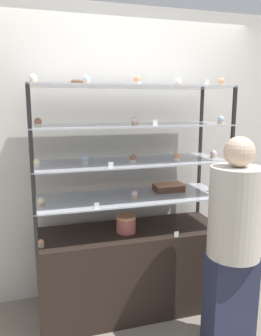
% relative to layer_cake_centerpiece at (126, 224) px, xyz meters
% --- Properties ---
extents(ground_plane, '(20.00, 20.00, 0.00)m').
position_rel_layer_cake_centerpiece_xyz_m(ground_plane, '(0.05, 0.04, -0.79)').
color(ground_plane, gray).
extents(back_wall, '(8.00, 0.05, 2.60)m').
position_rel_layer_cake_centerpiece_xyz_m(back_wall, '(0.05, 0.45, 0.51)').
color(back_wall, silver).
rests_on(back_wall, ground_plane).
extents(display_base, '(1.54, 0.54, 0.72)m').
position_rel_layer_cake_centerpiece_xyz_m(display_base, '(0.05, 0.04, -0.43)').
color(display_base, black).
rests_on(display_base, ground_plane).
extents(display_riser_lower, '(1.54, 0.54, 0.29)m').
position_rel_layer_cake_centerpiece_xyz_m(display_riser_lower, '(0.05, 0.04, 0.21)').
color(display_riser_lower, black).
rests_on(display_riser_lower, display_base).
extents(display_riser_middle, '(1.54, 0.54, 0.29)m').
position_rel_layer_cake_centerpiece_xyz_m(display_riser_middle, '(0.05, 0.04, 0.50)').
color(display_riser_middle, black).
rests_on(display_riser_middle, display_riser_lower).
extents(display_riser_upper, '(1.54, 0.54, 0.29)m').
position_rel_layer_cake_centerpiece_xyz_m(display_riser_upper, '(0.05, 0.04, 0.80)').
color(display_riser_upper, black).
rests_on(display_riser_upper, display_riser_middle).
extents(display_riser_top, '(1.54, 0.54, 0.29)m').
position_rel_layer_cake_centerpiece_xyz_m(display_riser_top, '(0.05, 0.04, 1.09)').
color(display_riser_top, black).
rests_on(display_riser_top, display_riser_upper).
extents(layer_cake_centerpiece, '(0.16, 0.16, 0.14)m').
position_rel_layer_cake_centerpiece_xyz_m(layer_cake_centerpiece, '(0.00, 0.00, 0.00)').
color(layer_cake_centerpiece, '#C66660').
rests_on(layer_cake_centerpiece, display_base).
extents(sheet_cake_frosted, '(0.26, 0.15, 0.07)m').
position_rel_layer_cake_centerpiece_xyz_m(sheet_cake_frosted, '(0.41, 0.09, 0.26)').
color(sheet_cake_frosted, brown).
rests_on(sheet_cake_frosted, display_riser_lower).
extents(cupcake_0, '(0.05, 0.05, 0.06)m').
position_rel_layer_cake_centerpiece_xyz_m(cupcake_0, '(-0.68, -0.10, -0.04)').
color(cupcake_0, '#CCB28C').
rests_on(cupcake_0, display_base).
extents(cupcake_1, '(0.05, 0.05, 0.06)m').
position_rel_layer_cake_centerpiece_xyz_m(cupcake_1, '(0.78, -0.09, -0.04)').
color(cupcake_1, '#CCB28C').
rests_on(cupcake_1, display_base).
extents(price_tag_0, '(0.04, 0.00, 0.04)m').
position_rel_layer_cake_centerpiece_xyz_m(price_tag_0, '(0.36, -0.21, -0.05)').
color(price_tag_0, white).
rests_on(price_tag_0, display_base).
extents(cupcake_2, '(0.05, 0.05, 0.07)m').
position_rel_layer_cake_centerpiece_xyz_m(cupcake_2, '(-0.66, -0.04, 0.26)').
color(cupcake_2, '#CCB28C').
rests_on(cupcake_2, display_riser_lower).
extents(cupcake_3, '(0.05, 0.05, 0.07)m').
position_rel_layer_cake_centerpiece_xyz_m(cupcake_3, '(0.06, -0.05, 0.26)').
color(cupcake_3, '#CCB28C').
rests_on(cupcake_3, display_riser_lower).
extents(cupcake_4, '(0.05, 0.05, 0.07)m').
position_rel_layer_cake_centerpiece_xyz_m(cupcake_4, '(0.76, -0.03, 0.26)').
color(cupcake_4, white).
rests_on(cupcake_4, display_riser_lower).
extents(price_tag_1, '(0.04, 0.00, 0.04)m').
position_rel_layer_cake_centerpiece_xyz_m(price_tag_1, '(-0.28, -0.21, 0.24)').
color(price_tag_1, white).
rests_on(price_tag_1, display_riser_lower).
extents(cupcake_5, '(0.05, 0.05, 0.07)m').
position_rel_layer_cake_centerpiece_xyz_m(cupcake_5, '(-0.68, -0.08, 0.55)').
color(cupcake_5, white).
rests_on(cupcake_5, display_riser_middle).
extents(cupcake_6, '(0.05, 0.05, 0.07)m').
position_rel_layer_cake_centerpiece_xyz_m(cupcake_6, '(-0.32, -0.00, 0.55)').
color(cupcake_6, beige).
rests_on(cupcake_6, display_riser_middle).
extents(cupcake_7, '(0.05, 0.05, 0.07)m').
position_rel_layer_cake_centerpiece_xyz_m(cupcake_7, '(0.04, -0.05, 0.55)').
color(cupcake_7, beige).
rests_on(cupcake_7, display_riser_middle).
extents(cupcake_8, '(0.05, 0.05, 0.07)m').
position_rel_layer_cake_centerpiece_xyz_m(cupcake_8, '(0.41, -0.08, 0.55)').
color(cupcake_8, white).
rests_on(cupcake_8, display_riser_middle).
extents(cupcake_9, '(0.05, 0.05, 0.07)m').
position_rel_layer_cake_centerpiece_xyz_m(cupcake_9, '(0.77, -0.02, 0.55)').
color(cupcake_9, '#CCB28C').
rests_on(cupcake_9, display_riser_middle).
extents(price_tag_2, '(0.04, 0.00, 0.04)m').
position_rel_layer_cake_centerpiece_xyz_m(price_tag_2, '(-0.17, -0.21, 0.54)').
color(price_tag_2, white).
rests_on(price_tag_2, display_riser_middle).
extents(cupcake_10, '(0.05, 0.05, 0.06)m').
position_rel_layer_cake_centerpiece_xyz_m(cupcake_10, '(-0.65, -0.09, 0.84)').
color(cupcake_10, beige).
rests_on(cupcake_10, display_riser_upper).
extents(cupcake_11, '(0.05, 0.05, 0.06)m').
position_rel_layer_cake_centerpiece_xyz_m(cupcake_11, '(0.05, -0.08, 0.84)').
color(cupcake_11, '#CCB28C').
rests_on(cupcake_11, display_riser_upper).
extents(cupcake_12, '(0.05, 0.05, 0.06)m').
position_rel_layer_cake_centerpiece_xyz_m(cupcake_12, '(0.77, -0.11, 0.84)').
color(cupcake_12, '#CCB28C').
rests_on(cupcake_12, display_riser_upper).
extents(price_tag_3, '(0.04, 0.00, 0.04)m').
position_rel_layer_cake_centerpiece_xyz_m(price_tag_3, '(0.16, -0.21, 0.83)').
color(price_tag_3, white).
rests_on(price_tag_3, display_riser_upper).
extents(cupcake_13, '(0.06, 0.06, 0.07)m').
position_rel_layer_cake_centerpiece_xyz_m(cupcake_13, '(-0.67, -0.05, 1.14)').
color(cupcake_13, '#CCB28C').
rests_on(cupcake_13, display_riser_top).
extents(cupcake_14, '(0.06, 0.06, 0.07)m').
position_rel_layer_cake_centerpiece_xyz_m(cupcake_14, '(-0.31, -0.07, 1.14)').
color(cupcake_14, '#CCB28C').
rests_on(cupcake_14, display_riser_top).
extents(cupcake_15, '(0.06, 0.06, 0.07)m').
position_rel_layer_cake_centerpiece_xyz_m(cupcake_15, '(0.06, -0.11, 1.14)').
color(cupcake_15, beige).
rests_on(cupcake_15, display_riser_top).
extents(cupcake_16, '(0.06, 0.06, 0.07)m').
position_rel_layer_cake_centerpiece_xyz_m(cupcake_16, '(0.42, -0.02, 1.14)').
color(cupcake_16, '#CCB28C').
rests_on(cupcake_16, display_riser_top).
extents(cupcake_17, '(0.06, 0.06, 0.07)m').
position_rel_layer_cake_centerpiece_xyz_m(cupcake_17, '(0.76, -0.10, 1.14)').
color(cupcake_17, '#CCB28C').
rests_on(cupcake_17, display_riser_top).
extents(price_tag_4, '(0.04, 0.00, 0.04)m').
position_rel_layer_cake_centerpiece_xyz_m(price_tag_4, '(0.57, -0.21, 1.13)').
color(price_tag_4, white).
rests_on(price_tag_4, display_riser_top).
extents(donut_glazed, '(0.13, 0.13, 0.04)m').
position_rel_layer_cake_centerpiece_xyz_m(donut_glazed, '(-0.35, 0.02, 1.12)').
color(donut_glazed, brown).
rests_on(donut_glazed, display_riser_top).
extents(customer_figure, '(0.36, 0.36, 1.56)m').
position_rel_layer_cake_centerpiece_xyz_m(customer_figure, '(0.60, -0.62, 0.04)').
color(customer_figure, '#282D47').
rests_on(customer_figure, ground_plane).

